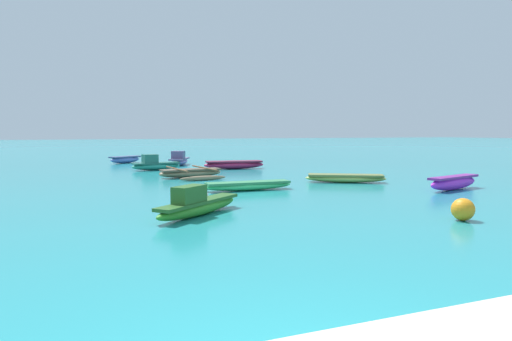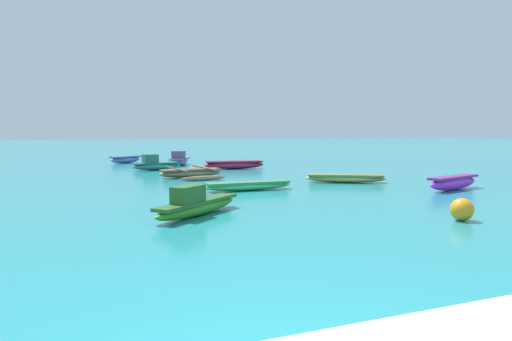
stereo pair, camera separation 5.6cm
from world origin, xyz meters
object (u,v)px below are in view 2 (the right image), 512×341
object	(u,v)px
moored_boat_2	(196,204)
moored_boat_4	(234,164)
moored_boat_3	(191,173)
mooring_buoy_1	(202,197)
mooring_buoy_2	(462,209)
moored_boat_8	(180,160)
moored_boat_6	(155,164)
moored_boat_1	(345,178)
moored_boat_7	(126,159)
moored_boat_5	(453,182)
moored_boat_0	(248,185)

from	to	relation	value
moored_boat_2	moored_boat_4	size ratio (longest dim) A/B	0.81
moored_boat_3	mooring_buoy_1	distance (m)	7.38
moored_boat_2	mooring_buoy_2	world-z (taller)	moored_boat_2
moored_boat_4	moored_boat_8	bearing A→B (deg)	126.17
moored_boat_4	moored_boat_8	xyz separation A→B (m)	(-2.12, 3.98, 0.06)
mooring_buoy_1	moored_boat_3	bearing A→B (deg)	78.66
moored_boat_6	mooring_buoy_2	world-z (taller)	moored_boat_6
moored_boat_1	moored_boat_3	world-z (taller)	moored_boat_3
moored_boat_6	mooring_buoy_1	world-z (taller)	moored_boat_6
moored_boat_8	moored_boat_6	bearing A→B (deg)	171.99
moored_boat_2	moored_boat_8	distance (m)	16.91
moored_boat_6	moored_boat_7	bearing A→B (deg)	89.76
moored_boat_2	moored_boat_4	world-z (taller)	moored_boat_2
moored_boat_6	moored_boat_1	bearing A→B (deg)	-64.05
moored_boat_2	mooring_buoy_2	xyz separation A→B (m)	(5.44, -2.90, -0.01)
mooring_buoy_1	mooring_buoy_2	size ratio (longest dim) A/B	0.69
moored_boat_1	moored_boat_4	xyz separation A→B (m)	(-1.95, 7.85, 0.06)
moored_boat_5	moored_boat_6	xyz separation A→B (m)	(-8.26, 12.11, 0.03)
moored_boat_3	mooring_buoy_2	bearing A→B (deg)	-80.10
moored_boat_2	moored_boat_1	bearing A→B (deg)	-7.16
moored_boat_2	moored_boat_5	distance (m)	9.63
moored_boat_1	mooring_buoy_2	xyz separation A→B (m)	(-1.86, -7.66, 0.08)
moored_boat_6	moored_boat_8	bearing A→B (deg)	48.80
moored_boat_1	moored_boat_4	size ratio (longest dim) A/B	0.94
moored_boat_1	mooring_buoy_1	world-z (taller)	mooring_buoy_1
moored_boat_2	mooring_buoy_2	distance (m)	6.17
moored_boat_6	mooring_buoy_2	xyz separation A→B (m)	(4.17, -16.41, -0.03)
moored_boat_0	moored_boat_5	xyz separation A→B (m)	(6.69, -2.55, 0.09)
moored_boat_0	moored_boat_2	size ratio (longest dim) A/B	1.18
moored_boat_3	moored_boat_4	size ratio (longest dim) A/B	1.00
moored_boat_6	moored_boat_5	bearing A→B (deg)	-64.35
moored_boat_3	moored_boat_7	bearing A→B (deg)	93.38
moored_boat_0	mooring_buoy_1	xyz separation A→B (m)	(-2.21, -2.14, 0.01)
moored_boat_6	moored_boat_3	bearing A→B (deg)	-88.36
mooring_buoy_2	moored_boat_0	bearing A→B (deg)	110.81
moored_boat_5	moored_boat_8	xyz separation A→B (m)	(-6.29, 15.20, 0.04)
moored_boat_4	moored_boat_6	size ratio (longest dim) A/B	1.24
moored_boat_5	moored_boat_6	distance (m)	14.66
moored_boat_1	moored_boat_6	size ratio (longest dim) A/B	1.16
moored_boat_7	moored_boat_8	size ratio (longest dim) A/B	0.83
moored_boat_0	mooring_buoy_1	bearing A→B (deg)	-135.25
moored_boat_3	moored_boat_4	xyz separation A→B (m)	(3.27, 3.57, 0.04)
moored_boat_7	mooring_buoy_1	size ratio (longest dim) A/B	6.31
moored_boat_7	moored_boat_0	bearing A→B (deg)	-114.92
moored_boat_0	mooring_buoy_1	size ratio (longest dim) A/B	9.02
moored_boat_7	mooring_buoy_2	xyz separation A→B (m)	(5.07, -22.44, 0.01)
moored_boat_2	moored_boat_6	distance (m)	13.57
moored_boat_1	mooring_buoy_2	size ratio (longest dim) A/B	6.07
moored_boat_3	moored_boat_6	size ratio (longest dim) A/B	1.25
moored_boat_2	moored_boat_7	distance (m)	19.55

